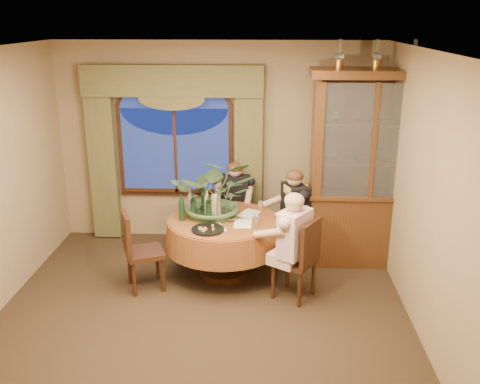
{
  "coord_description": "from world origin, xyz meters",
  "views": [
    {
      "loc": [
        0.66,
        -4.81,
        3.12
      ],
      "look_at": [
        0.36,
        1.25,
        1.1
      ],
      "focal_mm": 40.0,
      "sensor_mm": 36.0,
      "label": 1
    }
  ],
  "objects_px": {
    "oil_lamp_center": "(377,54)",
    "chair_back": "(244,212)",
    "oil_lamp_left": "(340,54)",
    "wine_bottle_1": "(207,204)",
    "wine_bottle_3": "(190,203)",
    "chair_front_left": "(145,251)",
    "centerpiece_plant": "(215,165)",
    "china_cabinet": "(368,170)",
    "stoneware_vase": "(215,205)",
    "wine_bottle_0": "(209,209)",
    "wine_bottle_4": "(193,207)",
    "oil_lamp_right": "(414,54)",
    "dining_table": "(224,247)",
    "person_back": "(235,205)",
    "wine_bottle_2": "(182,208)",
    "person_pink": "(294,248)",
    "chair_back_right": "(295,224)",
    "person_scarf": "(295,217)",
    "olive_bowl": "(230,219)",
    "chair_right": "(294,259)",
    "wine_bottle_5": "(204,201)"
  },
  "relations": [
    {
      "from": "person_pink",
      "to": "chair_back_right",
      "type": "bearing_deg",
      "value": 31.09
    },
    {
      "from": "centerpiece_plant",
      "to": "wine_bottle_4",
      "type": "distance_m",
      "value": 0.57
    },
    {
      "from": "person_pink",
      "to": "person_scarf",
      "type": "bearing_deg",
      "value": 31.41
    },
    {
      "from": "wine_bottle_4",
      "to": "chair_back",
      "type": "bearing_deg",
      "value": 60.27
    },
    {
      "from": "oil_lamp_center",
      "to": "chair_back",
      "type": "relative_size",
      "value": 0.35
    },
    {
      "from": "dining_table",
      "to": "wine_bottle_3",
      "type": "bearing_deg",
      "value": 167.1
    },
    {
      "from": "chair_front_left",
      "to": "centerpiece_plant",
      "type": "height_order",
      "value": "centerpiece_plant"
    },
    {
      "from": "chair_back",
      "to": "wine_bottle_2",
      "type": "height_order",
      "value": "wine_bottle_2"
    },
    {
      "from": "oil_lamp_right",
      "to": "oil_lamp_center",
      "type": "bearing_deg",
      "value": 180.0
    },
    {
      "from": "china_cabinet",
      "to": "wine_bottle_0",
      "type": "relative_size",
      "value": 7.59
    },
    {
      "from": "wine_bottle_0",
      "to": "wine_bottle_4",
      "type": "height_order",
      "value": "same"
    },
    {
      "from": "oil_lamp_center",
      "to": "stoneware_vase",
      "type": "bearing_deg",
      "value": -168.25
    },
    {
      "from": "centerpiece_plant",
      "to": "wine_bottle_4",
      "type": "xyz_separation_m",
      "value": [
        -0.26,
        -0.18,
        -0.48
      ]
    },
    {
      "from": "dining_table",
      "to": "china_cabinet",
      "type": "bearing_deg",
      "value": 15.58
    },
    {
      "from": "oil_lamp_left",
      "to": "person_pink",
      "type": "distance_m",
      "value": 2.36
    },
    {
      "from": "chair_front_left",
      "to": "wine_bottle_4",
      "type": "distance_m",
      "value": 0.77
    },
    {
      "from": "wine_bottle_2",
      "to": "chair_back",
      "type": "bearing_deg",
      "value": 55.56
    },
    {
      "from": "chair_back",
      "to": "chair_front_left",
      "type": "bearing_deg",
      "value": 62.7
    },
    {
      "from": "stoneware_vase",
      "to": "wine_bottle_2",
      "type": "height_order",
      "value": "wine_bottle_2"
    },
    {
      "from": "person_back",
      "to": "wine_bottle_2",
      "type": "height_order",
      "value": "person_back"
    },
    {
      "from": "wine_bottle_2",
      "to": "person_scarf",
      "type": "bearing_deg",
      "value": 18.17
    },
    {
      "from": "chair_back",
      "to": "wine_bottle_4",
      "type": "height_order",
      "value": "wine_bottle_4"
    },
    {
      "from": "person_pink",
      "to": "person_scarf",
      "type": "distance_m",
      "value": 0.96
    },
    {
      "from": "oil_lamp_left",
      "to": "oil_lamp_center",
      "type": "xyz_separation_m",
      "value": [
        0.44,
        0.0,
        0.0
      ]
    },
    {
      "from": "stoneware_vase",
      "to": "wine_bottle_0",
      "type": "height_order",
      "value": "wine_bottle_0"
    },
    {
      "from": "stoneware_vase",
      "to": "oil_lamp_right",
      "type": "bearing_deg",
      "value": 9.6
    },
    {
      "from": "oil_lamp_center",
      "to": "person_pink",
      "type": "bearing_deg",
      "value": -131.75
    },
    {
      "from": "person_back",
      "to": "wine_bottle_3",
      "type": "bearing_deg",
      "value": 63.32
    },
    {
      "from": "wine_bottle_5",
      "to": "chair_front_left",
      "type": "bearing_deg",
      "value": -138.45
    },
    {
      "from": "wine_bottle_1",
      "to": "wine_bottle_3",
      "type": "distance_m",
      "value": 0.21
    },
    {
      "from": "olive_bowl",
      "to": "oil_lamp_left",
      "type": "bearing_deg",
      "value": 23.15
    },
    {
      "from": "oil_lamp_center",
      "to": "centerpiece_plant",
      "type": "xyz_separation_m",
      "value": [
        -1.9,
        -0.36,
        -1.28
      ]
    },
    {
      "from": "person_scarf",
      "to": "person_pink",
      "type": "bearing_deg",
      "value": 153.46
    },
    {
      "from": "dining_table",
      "to": "person_pink",
      "type": "relative_size",
      "value": 1.13
    },
    {
      "from": "chair_right",
      "to": "dining_table",
      "type": "bearing_deg",
      "value": 90.0
    },
    {
      "from": "oil_lamp_center",
      "to": "oil_lamp_left",
      "type": "bearing_deg",
      "value": 180.0
    },
    {
      "from": "dining_table",
      "to": "wine_bottle_2",
      "type": "bearing_deg",
      "value": -172.08
    },
    {
      "from": "chair_front_left",
      "to": "centerpiece_plant",
      "type": "bearing_deg",
      "value": 100.24
    },
    {
      "from": "china_cabinet",
      "to": "centerpiece_plant",
      "type": "bearing_deg",
      "value": -169.24
    },
    {
      "from": "oil_lamp_center",
      "to": "wine_bottle_0",
      "type": "distance_m",
      "value": 2.7
    },
    {
      "from": "oil_lamp_left",
      "to": "wine_bottle_0",
      "type": "distance_m",
      "value": 2.4
    },
    {
      "from": "wine_bottle_1",
      "to": "wine_bottle_2",
      "type": "height_order",
      "value": "same"
    },
    {
      "from": "oil_lamp_left",
      "to": "chair_front_left",
      "type": "xyz_separation_m",
      "value": [
        -2.26,
        -0.88,
        -2.2
      ]
    },
    {
      "from": "chair_right",
      "to": "wine_bottle_5",
      "type": "bearing_deg",
      "value": 88.76
    },
    {
      "from": "dining_table",
      "to": "wine_bottle_4",
      "type": "xyz_separation_m",
      "value": [
        -0.36,
        -0.04,
        0.54
      ]
    },
    {
      "from": "wine_bottle_0",
      "to": "wine_bottle_3",
      "type": "height_order",
      "value": "same"
    },
    {
      "from": "china_cabinet",
      "to": "stoneware_vase",
      "type": "distance_m",
      "value": 1.98
    },
    {
      "from": "china_cabinet",
      "to": "wine_bottle_3",
      "type": "relative_size",
      "value": 7.59
    },
    {
      "from": "oil_lamp_right",
      "to": "oil_lamp_left",
      "type": "bearing_deg",
      "value": 180.0
    },
    {
      "from": "stoneware_vase",
      "to": "wine_bottle_4",
      "type": "xyz_separation_m",
      "value": [
        -0.26,
        -0.14,
        0.03
      ]
    }
  ]
}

